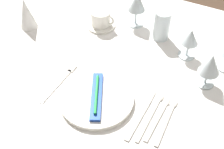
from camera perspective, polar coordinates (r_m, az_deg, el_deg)
dining_table at (r=1.24m, az=3.31°, el=-1.18°), size 1.80×1.11×0.74m
dinner_plate at (r=1.06m, az=-2.92°, el=-4.59°), size 0.26×0.26×0.02m
toothbrush_package at (r=1.05m, az=-2.96°, el=-4.01°), size 0.12×0.20×0.02m
fork_outer at (r=1.14m, az=-9.73°, el=-1.25°), size 0.03×0.21×0.00m
dinner_knife at (r=1.03m, az=5.36°, el=-7.82°), size 0.02×0.23×0.00m
spoon_soup at (r=1.05m, az=7.76°, el=-6.79°), size 0.03×0.23×0.01m
spoon_dessert at (r=1.05m, az=9.20°, el=-7.20°), size 0.03×0.20×0.01m
spoon_tea at (r=1.04m, az=10.65°, el=-7.68°), size 0.03×0.21×0.01m
saucer_left at (r=1.38m, az=-2.11°, el=9.35°), size 0.13×0.13×0.01m
coffee_cup_left at (r=1.35m, az=-2.09°, el=10.64°), size 0.11×0.09×0.07m
wine_glass_left at (r=1.11m, az=18.16°, el=1.69°), size 0.08×0.08×0.14m
wine_glass_right at (r=1.21m, az=14.60°, el=6.60°), size 0.07×0.07×0.13m
wine_glass_far at (r=1.33m, az=4.71°, el=13.31°), size 0.08×0.08×0.16m
drink_tumbler at (r=1.30m, az=9.39°, el=8.88°), size 0.07×0.07×0.13m
napkin_folded at (r=1.39m, az=-15.93°, el=11.09°), size 0.08×0.08×0.14m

